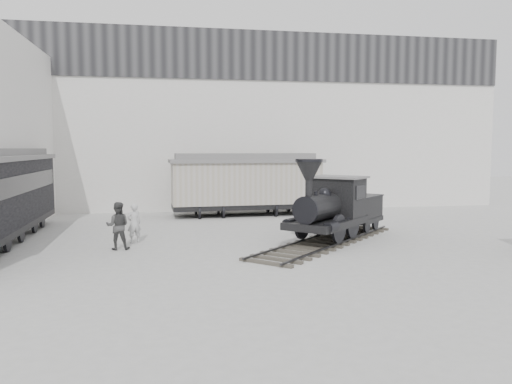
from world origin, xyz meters
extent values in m
plane|color=#9E9E9B|center=(0.00, 0.00, 0.00)|extent=(90.00, 90.00, 0.00)
cube|color=silver|center=(0.00, 15.00, 5.50)|extent=(34.00, 2.40, 11.00)
cube|color=#232326|center=(0.00, 13.75, 9.50)|extent=(34.00, 0.12, 3.00)
cube|color=#35312D|center=(1.79, 2.53, 0.08)|extent=(8.08, 8.27, 0.17)
cube|color=#2D2D30|center=(1.25, 3.04, 0.13)|extent=(6.65, 6.89, 0.06)
cube|color=#2D2D30|center=(2.32, 2.01, 0.13)|extent=(6.65, 6.89, 0.06)
cylinder|color=black|center=(0.85, 2.72, 0.73)|extent=(0.88, 0.90, 1.14)
cylinder|color=black|center=(2.01, 1.60, 0.73)|extent=(0.88, 0.90, 1.14)
cylinder|color=black|center=(1.78, 3.68, 0.73)|extent=(0.88, 0.90, 1.14)
cylinder|color=black|center=(2.94, 2.56, 0.73)|extent=(0.88, 0.90, 1.14)
cube|color=black|center=(1.90, 2.64, 0.86)|extent=(4.07, 4.11, 0.29)
cylinder|color=black|center=(1.40, 2.12, 1.52)|extent=(2.39, 2.43, 1.03)
cylinder|color=black|center=(0.75, 1.45, 2.32)|extent=(0.38, 0.38, 0.62)
cone|color=black|center=(0.75, 1.45, 2.99)|extent=(1.40, 1.40, 0.72)
sphere|color=black|center=(1.68, 2.42, 2.01)|extent=(0.54, 0.54, 0.54)
cube|color=black|center=(2.54, 3.31, 1.80)|extent=(2.42, 2.40, 1.60)
cube|color=slate|center=(2.54, 3.31, 2.64)|extent=(2.71, 2.69, 0.08)
cube|color=black|center=(3.83, 4.64, 1.23)|extent=(2.77, 2.78, 0.93)
cylinder|color=black|center=(-2.26, 11.43, 0.37)|extent=(1.90, 0.84, 0.75)
cylinder|color=black|center=(2.04, 11.63, 0.37)|extent=(1.90, 0.84, 0.75)
cube|color=black|center=(-0.11, 11.53, 0.56)|extent=(8.52, 2.73, 0.28)
cube|color=#A49C88|center=(-0.11, 11.53, 1.87)|extent=(8.53, 2.83, 2.34)
cube|color=slate|center=(-0.11, 11.53, 3.13)|extent=(8.82, 3.12, 0.19)
cube|color=slate|center=(-0.11, 11.53, 3.40)|extent=(8.09, 1.50, 0.34)
cylinder|color=black|center=(-11.60, 7.89, 0.40)|extent=(2.14, 0.86, 0.81)
cube|color=black|center=(-10.15, 4.46, 2.45)|extent=(0.30, 10.78, 0.72)
imported|color=#BABABA|center=(-5.88, 3.92, 0.80)|extent=(0.69, 0.59, 1.61)
imported|color=#3C3C3C|center=(-6.40, 2.66, 0.91)|extent=(0.91, 0.72, 1.82)
camera|label=1|loc=(-4.42, -16.70, 3.84)|focal=35.00mm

